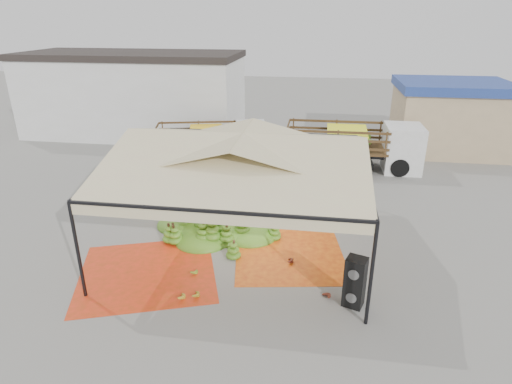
# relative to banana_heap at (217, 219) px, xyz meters

# --- Properties ---
(ground) EXTENTS (90.00, 90.00, 0.00)m
(ground) POSITION_rel_banana_heap_xyz_m (1.13, -0.52, -0.53)
(ground) COLOR slate
(ground) RESTS_ON ground
(canopy_tent) EXTENTS (8.10, 8.10, 4.00)m
(canopy_tent) POSITION_rel_banana_heap_xyz_m (1.13, -0.52, 2.77)
(canopy_tent) COLOR black
(canopy_tent) RESTS_ON ground
(building_white) EXTENTS (14.30, 6.30, 5.40)m
(building_white) POSITION_rel_banana_heap_xyz_m (-8.87, 13.48, 2.18)
(building_white) COLOR silver
(building_white) RESTS_ON ground
(building_tan) EXTENTS (6.30, 5.30, 4.10)m
(building_tan) POSITION_rel_banana_heap_xyz_m (11.13, 12.48, 1.55)
(building_tan) COLOR tan
(building_tan) RESTS_ON ground
(tarp_left) EXTENTS (5.26, 5.13, 0.01)m
(tarp_left) POSITION_rel_banana_heap_xyz_m (-1.55, -3.10, -0.52)
(tarp_left) COLOR red
(tarp_left) RESTS_ON ground
(tarp_right) EXTENTS (4.23, 4.38, 0.01)m
(tarp_right) POSITION_rel_banana_heap_xyz_m (2.83, -1.27, -0.52)
(tarp_right) COLOR orange
(tarp_right) RESTS_ON ground
(banana_heap) EXTENTS (5.18, 4.36, 1.06)m
(banana_heap) POSITION_rel_banana_heap_xyz_m (0.00, 0.00, 0.00)
(banana_heap) COLOR #3A7C19
(banana_heap) RESTS_ON ground
(hand_yellow_a) EXTENTS (0.47, 0.39, 0.21)m
(hand_yellow_a) POSITION_rel_banana_heap_xyz_m (0.25, -4.06, -0.42)
(hand_yellow_a) COLOR #AD8822
(hand_yellow_a) RESTS_ON ground
(hand_yellow_b) EXTENTS (0.47, 0.38, 0.21)m
(hand_yellow_b) POSITION_rel_banana_heap_xyz_m (-0.13, -4.22, -0.42)
(hand_yellow_b) COLOR #BA9225
(hand_yellow_b) RESTS_ON ground
(hand_red_a) EXTENTS (0.48, 0.39, 0.21)m
(hand_red_a) POSITION_rel_banana_heap_xyz_m (2.82, -1.79, -0.42)
(hand_red_a) COLOR #5E1A15
(hand_red_a) RESTS_ON ground
(hand_red_b) EXTENTS (0.57, 0.54, 0.20)m
(hand_red_b) POSITION_rel_banana_heap_xyz_m (4.04, -3.59, -0.43)
(hand_red_b) COLOR maroon
(hand_red_b) RESTS_ON ground
(hand_green) EXTENTS (0.51, 0.48, 0.19)m
(hand_green) POSITION_rel_banana_heap_xyz_m (-0.11, -2.88, -0.44)
(hand_green) COLOR #55831B
(hand_green) RESTS_ON ground
(hanging_bunches) EXTENTS (3.24, 0.24, 0.20)m
(hanging_bunches) POSITION_rel_banana_heap_xyz_m (0.86, -1.26, 2.09)
(hanging_bunches) COLOR #427C19
(hanging_bunches) RESTS_ON ground
(speaker_stack) EXTENTS (0.67, 0.63, 1.50)m
(speaker_stack) POSITION_rel_banana_heap_xyz_m (4.83, -3.76, 0.22)
(speaker_stack) COLOR black
(speaker_stack) RESTS_ON ground
(banana_leaves) EXTENTS (0.96, 1.36, 3.70)m
(banana_leaves) POSITION_rel_banana_heap_xyz_m (-0.19, 1.75, -0.53)
(banana_leaves) COLOR #3E771F
(banana_leaves) RESTS_ON ground
(vendor) EXTENTS (0.77, 0.60, 1.89)m
(vendor) POSITION_rel_banana_heap_xyz_m (3.12, 3.70, 0.42)
(vendor) COLOR gray
(vendor) RESTS_ON ground
(truck_left) EXTENTS (6.31, 3.38, 2.06)m
(truck_left) POSITION_rel_banana_heap_xyz_m (-2.08, 8.56, 0.74)
(truck_left) COLOR #50321A
(truck_left) RESTS_ON ground
(truck_right) EXTENTS (6.92, 2.47, 2.37)m
(truck_right) POSITION_rel_banana_heap_xyz_m (5.68, 8.29, 0.93)
(truck_right) COLOR #52341B
(truck_right) RESTS_ON ground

